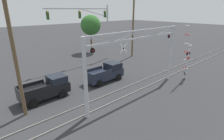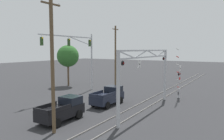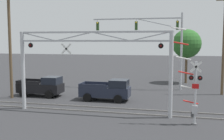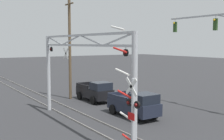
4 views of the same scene
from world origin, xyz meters
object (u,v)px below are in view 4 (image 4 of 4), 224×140
at_px(crossing_signal_mast, 131,124).
at_px(pickup_truck_following, 95,91).
at_px(utility_pole_left, 70,48).
at_px(crossing_gantry, 80,68).
at_px(pickup_truck_lead, 135,105).

distance_m(crossing_signal_mast, pickup_truck_following, 16.01).
bearing_deg(utility_pole_left, crossing_gantry, -21.09).
bearing_deg(crossing_signal_mast, pickup_truck_following, 155.57).
bearing_deg(utility_pole_left, crossing_signal_mast, -16.48).
distance_m(crossing_signal_mast, pickup_truck_lead, 9.78).
relative_size(crossing_signal_mast, utility_pole_left, 0.64).
relative_size(crossing_signal_mast, pickup_truck_lead, 1.41).
bearing_deg(pickup_truck_lead, crossing_signal_mast, -39.11).
height_order(crossing_gantry, utility_pole_left, utility_pole_left).
height_order(pickup_truck_lead, utility_pole_left, utility_pole_left).
bearing_deg(pickup_truck_following, crossing_gantry, -36.75).
xyz_separation_m(crossing_gantry, crossing_signal_mast, (7.53, -1.37, -1.82)).
bearing_deg(crossing_signal_mast, utility_pole_left, 163.52).
relative_size(pickup_truck_lead, utility_pole_left, 0.45).
bearing_deg(pickup_truck_lead, pickup_truck_following, 176.03).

